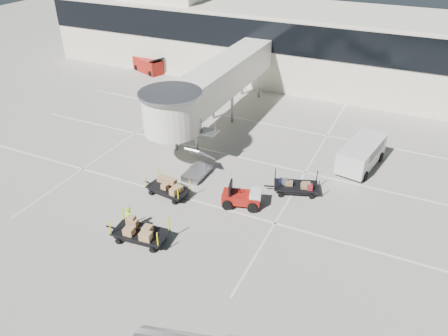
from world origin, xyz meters
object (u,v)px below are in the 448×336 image
(minivan, at_px, (362,152))
(belt_loader, at_px, (149,65))
(baggage_tug, at_px, (242,197))
(ground_worker, at_px, (129,219))
(box_cart_near, at_px, (140,233))
(box_cart_far, at_px, (166,188))
(suitcase_cart, at_px, (296,186))

(minivan, relative_size, belt_loader, 1.16)
(baggage_tug, xyz_separation_m, ground_worker, (-5.44, -5.51, 0.21))
(baggage_tug, relative_size, box_cart_near, 0.69)
(baggage_tug, relative_size, ground_worker, 1.71)
(baggage_tug, bearing_deg, box_cart_near, -139.55)
(box_cart_near, distance_m, box_cart_far, 5.14)
(box_cart_far, relative_size, ground_worker, 2.23)
(box_cart_near, bearing_deg, ground_worker, 146.30)
(ground_worker, bearing_deg, suitcase_cart, 41.87)
(suitcase_cart, bearing_deg, ground_worker, -153.87)
(minivan, bearing_deg, baggage_tug, -115.53)
(baggage_tug, height_order, suitcase_cart, baggage_tug)
(box_cart_near, bearing_deg, suitcase_cart, 46.81)
(suitcase_cart, xyz_separation_m, minivan, (3.52, 5.91, 0.70))
(box_cart_near, bearing_deg, minivan, 49.35)
(box_cart_far, bearing_deg, baggage_tug, 19.42)
(ground_worker, height_order, minivan, minivan)
(box_cart_near, xyz_separation_m, belt_loader, (-17.45, 27.18, 0.25))
(baggage_tug, distance_m, suitcase_cart, 4.17)
(suitcase_cart, xyz_separation_m, belt_loader, (-24.53, 17.98, 0.33))
(box_cart_far, xyz_separation_m, ground_worker, (-0.03, -4.35, 0.28))
(baggage_tug, bearing_deg, minivan, 39.35)
(baggage_tug, distance_m, ground_worker, 7.74)
(suitcase_cart, height_order, box_cart_far, suitcase_cart)
(ground_worker, xyz_separation_m, belt_loader, (-16.23, 26.53, 0.00))
(box_cart_far, relative_size, minivan, 0.67)
(baggage_tug, distance_m, box_cart_near, 7.47)
(baggage_tug, bearing_deg, belt_loader, 120.73)
(suitcase_cart, xyz_separation_m, box_cart_far, (-8.26, -4.19, 0.05))
(suitcase_cart, distance_m, box_cart_near, 11.60)
(box_cart_far, bearing_deg, minivan, 47.92)
(suitcase_cart, distance_m, ground_worker, 11.91)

